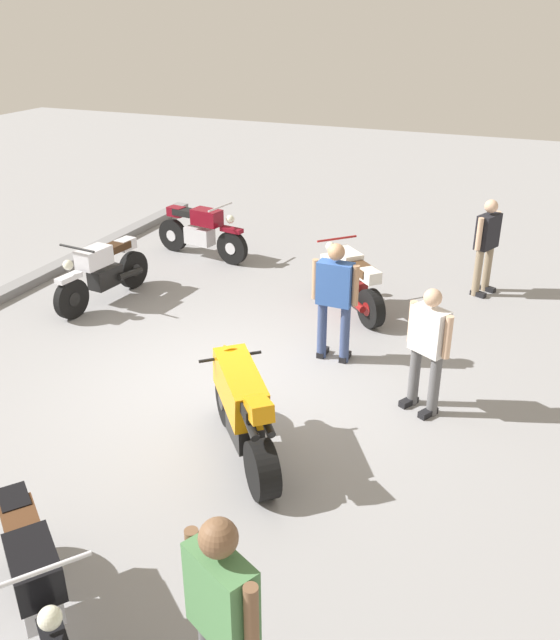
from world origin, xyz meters
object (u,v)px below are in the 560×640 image
(motorcycle_orange_sportbike, at_px, (243,408))
(person_in_black_shirt, at_px, (487,242))
(person_in_blue_shirt, at_px, (335,295))
(motorcycle_silver_cruiser, at_px, (103,272))
(motorcycle_cream_vintage, at_px, (350,282))
(motorcycle_black_cruiser, at_px, (37,583))
(motorcycle_maroon_cruiser, at_px, (201,231))
(person_in_white_shirt, at_px, (428,344))
(person_in_green_shirt, at_px, (222,616))

(motorcycle_orange_sportbike, height_order, person_in_black_shirt, person_in_black_shirt)
(person_in_black_shirt, height_order, person_in_blue_shirt, person_in_blue_shirt)
(motorcycle_silver_cruiser, xyz_separation_m, person_in_black_shirt, (2.76, -5.66, 0.39))
(motorcycle_silver_cruiser, relative_size, motorcycle_cream_vintage, 1.38)
(motorcycle_silver_cruiser, height_order, motorcycle_black_cruiser, same)
(person_in_black_shirt, relative_size, person_in_blue_shirt, 0.96)
(person_in_blue_shirt, bearing_deg, motorcycle_black_cruiser, 174.22)
(motorcycle_maroon_cruiser, relative_size, motorcycle_black_cruiser, 1.21)
(person_in_white_shirt, height_order, person_in_green_shirt, person_in_green_shirt)
(motorcycle_maroon_cruiser, bearing_deg, person_in_green_shirt, -50.53)
(motorcycle_maroon_cruiser, relative_size, person_in_black_shirt, 1.29)
(motorcycle_orange_sportbike, bearing_deg, motorcycle_black_cruiser, 129.47)
(person_in_black_shirt, bearing_deg, motorcycle_black_cruiser, -82.02)
(motorcycle_orange_sportbike, bearing_deg, motorcycle_cream_vintage, -39.84)
(motorcycle_cream_vintage, distance_m, person_in_green_shirt, 7.05)
(motorcycle_black_cruiser, relative_size, person_in_blue_shirt, 1.03)
(person_in_black_shirt, bearing_deg, motorcycle_silver_cruiser, -131.24)
(motorcycle_cream_vintage, xyz_separation_m, person_in_black_shirt, (1.56, -1.85, 0.43))
(motorcycle_maroon_cruiser, relative_size, person_in_green_shirt, 1.17)
(motorcycle_silver_cruiser, distance_m, person_in_blue_shirt, 4.15)
(motorcycle_silver_cruiser, height_order, person_in_green_shirt, person_in_green_shirt)
(motorcycle_silver_cruiser, height_order, motorcycle_cream_vintage, motorcycle_silver_cruiser)
(motorcycle_cream_vintage, distance_m, person_in_blue_shirt, 1.76)
(motorcycle_silver_cruiser, distance_m, motorcycle_maroon_cruiser, 2.56)
(motorcycle_maroon_cruiser, relative_size, person_in_blue_shirt, 1.24)
(motorcycle_silver_cruiser, xyz_separation_m, person_in_blue_shirt, (-0.46, -4.10, 0.44))
(motorcycle_silver_cruiser, relative_size, motorcycle_orange_sportbike, 1.31)
(motorcycle_maroon_cruiser, bearing_deg, motorcycle_silver_cruiser, -89.54)
(person_in_white_shirt, height_order, person_in_black_shirt, person_in_black_shirt)
(motorcycle_orange_sportbike, distance_m, motorcycle_black_cruiser, 2.70)
(person_in_white_shirt, bearing_deg, motorcycle_maroon_cruiser, -97.17)
(motorcycle_cream_vintage, relative_size, person_in_black_shirt, 0.93)
(motorcycle_cream_vintage, relative_size, person_in_blue_shirt, 0.90)
(person_in_white_shirt, bearing_deg, person_in_black_shirt, -152.93)
(motorcycle_cream_vintage, height_order, motorcycle_orange_sportbike, motorcycle_orange_sportbike)
(motorcycle_orange_sportbike, bearing_deg, person_in_green_shirt, 162.21)
(person_in_white_shirt, xyz_separation_m, person_in_black_shirt, (4.01, -0.16, 0.03))
(motorcycle_black_cruiser, xyz_separation_m, person_in_black_shirt, (8.34, -2.20, 0.39))
(motorcycle_cream_vintage, bearing_deg, person_in_white_shirt, 168.57)
(person_in_black_shirt, bearing_deg, person_in_green_shirt, -71.01)
(motorcycle_orange_sportbike, xyz_separation_m, person_in_green_shirt, (-2.79, -1.20, 0.44))
(motorcycle_silver_cruiser, distance_m, motorcycle_orange_sportbike, 4.87)
(motorcycle_cream_vintage, height_order, motorcycle_black_cruiser, motorcycle_black_cruiser)
(motorcycle_maroon_cruiser, relative_size, person_in_white_shirt, 1.32)
(motorcycle_orange_sportbike, relative_size, person_in_black_shirt, 0.99)
(person_in_green_shirt, distance_m, person_in_blue_shirt, 5.33)
(person_in_green_shirt, xyz_separation_m, person_in_blue_shirt, (5.23, 1.01, -0.07))
(person_in_black_shirt, bearing_deg, motorcycle_cream_vintage, -117.17)
(motorcycle_cream_vintage, bearing_deg, motorcycle_orange_sportbike, 135.36)
(person_in_green_shirt, bearing_deg, motorcycle_cream_vintage, -142.86)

